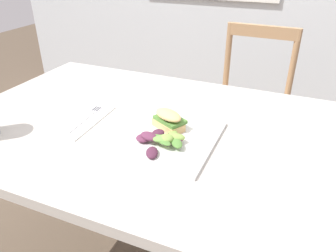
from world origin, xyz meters
TOP-DOWN VIEW (x-y plane):
  - dining_table at (0.08, 0.04)m, footprint 1.23×0.81m
  - chair_wooden_far at (0.25, 0.85)m, footprint 0.41×0.41m
  - plate_lunch at (0.14, -0.02)m, footprint 0.30×0.30m
  - sandwich_half_front at (0.14, 0.03)m, footprint 0.11×0.10m
  - salad_mixed_greens at (0.16, -0.06)m, footprint 0.14×0.16m
  - napkin_folded at (-0.13, -0.02)m, footprint 0.10×0.24m
  - fork_on_napkin at (-0.13, 0.00)m, footprint 0.03×0.19m

SIDE VIEW (x-z plane):
  - chair_wooden_far at x=0.25m, z-range 0.01..0.88m
  - dining_table at x=0.08m, z-range 0.24..0.98m
  - napkin_folded at x=-0.13m, z-range 0.74..0.74m
  - plate_lunch at x=0.14m, z-range 0.74..0.75m
  - fork_on_napkin at x=-0.13m, z-range 0.74..0.75m
  - salad_mixed_greens at x=0.16m, z-range 0.75..0.78m
  - sandwich_half_front at x=0.14m, z-range 0.75..0.81m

